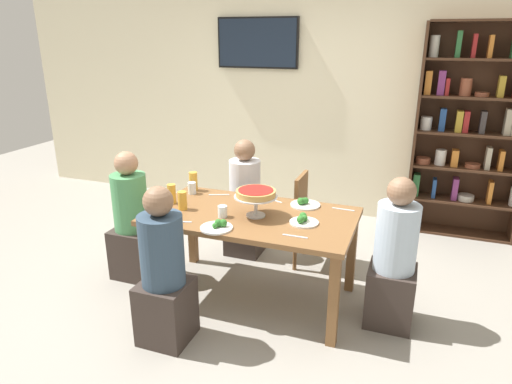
{
  "coord_description": "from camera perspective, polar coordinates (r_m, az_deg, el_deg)",
  "views": [
    {
      "loc": [
        1.17,
        -3.07,
        2.06
      ],
      "look_at": [
        0.0,
        0.1,
        0.89
      ],
      "focal_mm": 31.71,
      "sensor_mm": 36.0,
      "label": 1
    }
  ],
  "objects": [
    {
      "name": "cutlery_fork_far",
      "position": [
        3.83,
        2.2,
        -1.04
      ],
      "size": [
        0.17,
        0.08,
        0.0
      ],
      "primitive_type": "cube",
      "rotation": [
        0.0,
        0.0,
        2.79
      ],
      "color": "silver",
      "rests_on": "dining_table"
    },
    {
      "name": "salad_plate_spare",
      "position": [
        3.28,
        -4.86,
        -4.33
      ],
      "size": [
        0.24,
        0.24,
        0.07
      ],
      "color": "white",
      "rests_on": "dining_table"
    },
    {
      "name": "salad_plate_near_diner",
      "position": [
        3.73,
        6.13,
        -1.43
      ],
      "size": [
        0.24,
        0.24,
        0.07
      ],
      "color": "white",
      "rests_on": "dining_table"
    },
    {
      "name": "diner_near_left",
      "position": [
        3.22,
        -11.55,
        -10.53
      ],
      "size": [
        0.34,
        0.34,
        1.15
      ],
      "rotation": [
        0.0,
        0.0,
        1.57
      ],
      "color": "#382D28",
      "rests_on": "ground_plane"
    },
    {
      "name": "salad_plate_far_diner",
      "position": [
        3.38,
        5.98,
        -3.55
      ],
      "size": [
        0.22,
        0.22,
        0.07
      ],
      "color": "white",
      "rests_on": "dining_table"
    },
    {
      "name": "water_glass_clear_near",
      "position": [
        4.02,
        -8.08,
        0.5
      ],
      "size": [
        0.07,
        0.07,
        0.1
      ],
      "primitive_type": "cylinder",
      "color": "white",
      "rests_on": "dining_table"
    },
    {
      "name": "deep_dish_pizza_stand",
      "position": [
        3.44,
        -0.03,
        -0.35
      ],
      "size": [
        0.33,
        0.33,
        0.21
      ],
      "color": "silver",
      "rests_on": "dining_table"
    },
    {
      "name": "cutlery_fork_near",
      "position": [
        3.7,
        10.95,
        -2.16
      ],
      "size": [
        0.18,
        0.02,
        0.0
      ],
      "primitive_type": "cube",
      "rotation": [
        0.0,
        0.0,
        3.1
      ],
      "color": "silver",
      "rests_on": "dining_table"
    },
    {
      "name": "diner_head_east",
      "position": [
        3.48,
        16.96,
        -8.65
      ],
      "size": [
        0.34,
        0.34,
        1.15
      ],
      "rotation": [
        0.0,
        0.0,
        3.14
      ],
      "color": "#382D28",
      "rests_on": "ground_plane"
    },
    {
      "name": "cutlery_knife_near",
      "position": [
        3.44,
        -9.59,
        -3.72
      ],
      "size": [
        0.18,
        0.06,
        0.0
      ],
      "primitive_type": "cube",
      "rotation": [
        0.0,
        0.0,
        0.27
      ],
      "color": "silver",
      "rests_on": "dining_table"
    },
    {
      "name": "beer_glass_amber_short",
      "position": [
        3.66,
        -9.27,
        -1.07
      ],
      "size": [
        0.07,
        0.07,
        0.15
      ],
      "primitive_type": "cylinder",
      "color": "gold",
      "rests_on": "dining_table"
    },
    {
      "name": "rear_partition",
      "position": [
        5.44,
        7.83,
        11.96
      ],
      "size": [
        8.0,
        0.12,
        2.8
      ],
      "primitive_type": "cube",
      "color": "beige",
      "rests_on": "ground_plane"
    },
    {
      "name": "beer_glass_amber_spare",
      "position": [
        4.09,
        -7.91,
        1.34
      ],
      "size": [
        0.08,
        0.08,
        0.17
      ],
      "primitive_type": "cylinder",
      "color": "gold",
      "rests_on": "dining_table"
    },
    {
      "name": "cutlery_spare_fork",
      "position": [
        3.97,
        -4.69,
        -0.34
      ],
      "size": [
        0.17,
        0.08,
        0.0
      ],
      "primitive_type": "cube",
      "rotation": [
        0.0,
        0.0,
        3.53
      ],
      "color": "silver",
      "rests_on": "dining_table"
    },
    {
      "name": "water_glass_clear_far",
      "position": [
        3.48,
        -4.24,
        -2.46
      ],
      "size": [
        0.07,
        0.07,
        0.09
      ],
      "primitive_type": "cylinder",
      "color": "white",
      "rests_on": "dining_table"
    },
    {
      "name": "diner_head_west",
      "position": [
        4.13,
        -15.36,
        -3.97
      ],
      "size": [
        0.34,
        0.34,
        1.15
      ],
      "color": "#382D28",
      "rests_on": "ground_plane"
    },
    {
      "name": "chair_far_right",
      "position": [
        4.21,
        7.06,
        -3.03
      ],
      "size": [
        0.4,
        0.4,
        0.87
      ],
      "rotation": [
        0.0,
        0.0,
        -1.57
      ],
      "color": "brown",
      "rests_on": "ground_plane"
    },
    {
      "name": "ground_plane",
      "position": [
        3.88,
        -0.52,
        -12.98
      ],
      "size": [
        12.0,
        12.0,
        0.0
      ],
      "primitive_type": "plane",
      "color": "gray"
    },
    {
      "name": "beer_glass_amber_tall",
      "position": [
        3.81,
        -10.6,
        -0.23
      ],
      "size": [
        0.07,
        0.07,
        0.16
      ],
      "primitive_type": "cylinder",
      "color": "gold",
      "rests_on": "dining_table"
    },
    {
      "name": "cutlery_knife_far",
      "position": [
        3.17,
        4.95,
        -5.58
      ],
      "size": [
        0.18,
        0.02,
        0.0
      ],
      "primitive_type": "cube",
      "rotation": [
        0.0,
        0.0,
        -0.0
      ],
      "color": "silver",
      "rests_on": "dining_table"
    },
    {
      "name": "television",
      "position": [
        5.51,
        0.19,
        18.3
      ],
      "size": [
        0.98,
        0.05,
        0.57
      ],
      "color": "black"
    },
    {
      "name": "diner_far_left",
      "position": [
        4.41,
        -1.39,
        -1.77
      ],
      "size": [
        0.34,
        0.34,
        1.15
      ],
      "rotation": [
        0.0,
        0.0,
        -1.57
      ],
      "color": "#382D28",
      "rests_on": "ground_plane"
    },
    {
      "name": "bookshelf",
      "position": [
        5.19,
        25.46,
        7.02
      ],
      "size": [
        1.13,
        0.3,
        2.21
      ],
      "color": "#422819",
      "rests_on": "ground_plane"
    },
    {
      "name": "dining_table",
      "position": [
        3.58,
        -0.55,
        -4.14
      ],
      "size": [
        1.61,
        0.9,
        0.74
      ],
      "color": "brown",
      "rests_on": "ground_plane"
    }
  ]
}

